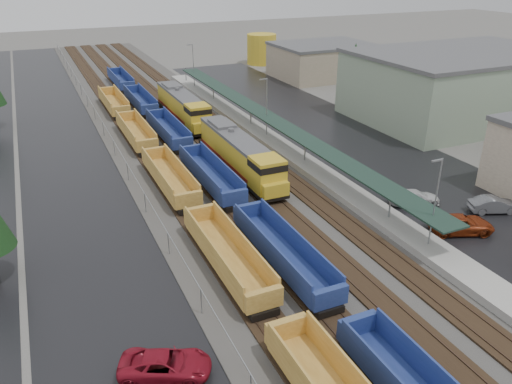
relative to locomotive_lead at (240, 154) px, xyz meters
The scene contains 18 objects.
ballast_strip 19.44m from the locomotive_lead, 95.95° to the left, with size 20.00×160.00×0.08m, color #302D2B.
trackbed 19.42m from the locomotive_lead, 95.95° to the left, with size 14.60×160.00×0.22m.
west_parking_lot 25.75m from the locomotive_lead, 131.52° to the left, with size 10.00×160.00×0.02m, color black.
east_commuter_lot 19.47m from the locomotive_lead, 28.43° to the left, with size 16.00×100.00×0.02m, color black.
station_platform 11.98m from the locomotive_lead, 50.85° to the left, with size 3.00×80.00×8.00m.
chainlink_fence 21.07m from the locomotive_lead, 123.10° to the left, with size 0.08×160.04×2.02m.
industrial_buildings 36.16m from the locomotive_lead, ahead, with size 32.52×75.30×9.50m.
distant_hills 175.21m from the locomotive_lead, 75.86° to the left, with size 301.00×140.00×25.20m.
tree_east 31.45m from the locomotive_lead, 33.49° to the left, with size 4.40×4.40×10.00m.
locomotive_lead is the anchor object (origin of this frame).
locomotive_trail 21.00m from the locomotive_lead, 90.00° to the left, with size 2.87×18.93×4.28m.
well_string_yellow 11.69m from the locomotive_lead, 133.42° to the right, with size 2.66×93.72×2.36m.
well_string_blue 4.42m from the locomotive_lead, 159.70° to the right, with size 2.58×111.87×2.29m.
storage_tank 63.64m from the locomotive_lead, 62.99° to the left, with size 6.45×6.45×6.45m, color gold.
parked_car_west_c 29.23m from the locomotive_lead, 121.04° to the right, with size 5.14×2.37×1.43m, color maroon.
parked_car_east_b 23.08m from the locomotive_lead, 57.95° to the right, with size 5.47×2.52×1.52m, color maroon.
parked_car_east_c 18.39m from the locomotive_lead, 48.03° to the right, with size 4.82×1.96×1.40m, color silver.
parked_car_east_e 25.30m from the locomotive_lead, 45.29° to the right, with size 4.49×1.57×1.48m, color #595B5F.
Camera 1 is at (-17.16, -5.52, 21.25)m, focal length 35.00 mm.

